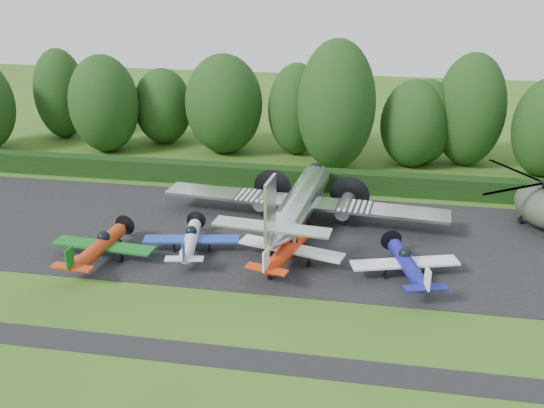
% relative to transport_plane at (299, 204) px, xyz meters
% --- Properties ---
extents(ground, '(160.00, 160.00, 0.00)m').
position_rel_transport_plane_xyz_m(ground, '(-1.50, -11.95, -2.16)').
color(ground, '#325919').
rests_on(ground, ground).
extents(apron, '(70.00, 18.00, 0.01)m').
position_rel_transport_plane_xyz_m(apron, '(-1.50, -1.95, -2.15)').
color(apron, black).
rests_on(apron, ground).
extents(taxiway_verge, '(70.00, 2.00, 0.00)m').
position_rel_transport_plane_xyz_m(taxiway_verge, '(-1.50, -17.95, -2.15)').
color(taxiway_verge, black).
rests_on(taxiway_verge, ground).
extents(hedgerow, '(90.00, 1.60, 2.00)m').
position_rel_transport_plane_xyz_m(hedgerow, '(-1.50, 9.05, -2.16)').
color(hedgerow, black).
rests_on(hedgerow, ground).
extents(transport_plane, '(24.13, 18.51, 7.73)m').
position_rel_transport_plane_xyz_m(transport_plane, '(0.00, 0.00, 0.00)').
color(transport_plane, silver).
rests_on(transport_plane, ground).
extents(light_plane_red, '(7.83, 8.23, 3.01)m').
position_rel_transport_plane_xyz_m(light_plane_red, '(-13.68, -8.36, -0.90)').
color(light_plane_red, '#B53410').
rests_on(light_plane_red, ground).
extents(light_plane_white, '(7.26, 7.63, 2.79)m').
position_rel_transport_plane_xyz_m(light_plane_white, '(-7.48, -6.01, -1.00)').
color(light_plane_white, silver).
rests_on(light_plane_white, ground).
extents(light_plane_orange, '(7.96, 8.37, 3.06)m').
position_rel_transport_plane_xyz_m(light_plane_orange, '(0.04, -6.46, -0.88)').
color(light_plane_orange, red).
rests_on(light_plane_orange, ground).
extents(light_plane_blue, '(7.64, 8.04, 2.94)m').
position_rel_transport_plane_xyz_m(light_plane_blue, '(8.53, -7.21, -0.93)').
color(light_plane_blue, navy).
rests_on(light_plane_blue, ground).
extents(helicopter, '(12.68, 14.85, 4.09)m').
position_rel_transport_plane_xyz_m(helicopter, '(19.55, 3.37, 0.04)').
color(helicopter, '#374233').
rests_on(helicopter, ground).
extents(tree_0, '(7.71, 7.71, 10.95)m').
position_rel_transport_plane_xyz_m(tree_0, '(-24.33, 17.16, 3.31)').
color(tree_0, black).
rests_on(tree_0, ground).
extents(tree_3, '(6.37, 6.37, 10.20)m').
position_rel_transport_plane_xyz_m(tree_3, '(-2.94, 19.90, 2.93)').
color(tree_3, black).
rests_on(tree_3, ground).
extents(tree_4, '(8.00, 8.00, 13.45)m').
position_rel_transport_plane_xyz_m(tree_4, '(1.69, 15.66, 4.56)').
color(tree_4, black).
rests_on(tree_4, ground).
extents(tree_5, '(6.77, 6.77, 8.88)m').
position_rel_transport_plane_xyz_m(tree_5, '(-18.95, 21.34, 2.27)').
color(tree_5, black).
rests_on(tree_5, ground).
extents(tree_6, '(8.60, 8.60, 11.09)m').
position_rel_transport_plane_xyz_m(tree_6, '(-11.00, 19.05, 3.38)').
color(tree_6, black).
rests_on(tree_6, ground).
extents(tree_7, '(5.84, 5.84, 9.12)m').
position_rel_transport_plane_xyz_m(tree_7, '(11.01, 18.86, 2.39)').
color(tree_7, black).
rests_on(tree_7, ground).
extents(tree_8, '(6.19, 6.19, 10.80)m').
position_rel_transport_plane_xyz_m(tree_8, '(-31.86, 21.55, 3.23)').
color(tree_8, black).
rests_on(tree_8, ground).
extents(tree_9, '(7.20, 7.20, 11.92)m').
position_rel_transport_plane_xyz_m(tree_9, '(15.40, 19.13, 3.79)').
color(tree_9, black).
rests_on(tree_9, ground).
extents(tree_12, '(6.78, 6.78, 9.21)m').
position_rel_transport_plane_xyz_m(tree_12, '(9.62, 17.75, 2.44)').
color(tree_12, black).
rests_on(tree_12, ground).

